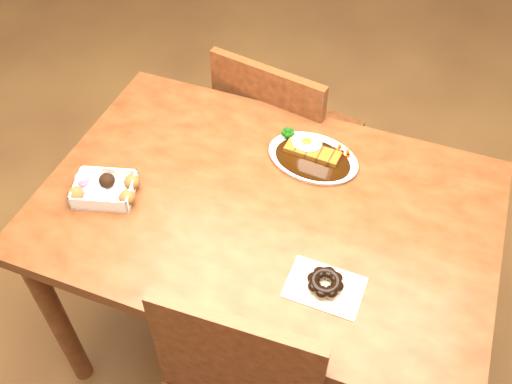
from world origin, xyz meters
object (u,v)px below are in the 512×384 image
(chair_far, at_px, (283,140))
(pon_de_ring, at_px, (325,283))
(table, at_px, (266,228))
(katsu_curry_plate, at_px, (312,155))
(donut_box, at_px, (104,189))

(chair_far, xyz_separation_m, pon_de_ring, (0.35, -0.73, 0.29))
(chair_far, relative_size, pon_de_ring, 4.82)
(table, height_order, katsu_curry_plate, katsu_curry_plate)
(table, distance_m, donut_box, 0.45)
(donut_box, relative_size, pon_de_ring, 1.06)
(katsu_curry_plate, bearing_deg, table, -105.88)
(table, distance_m, chair_far, 0.58)
(table, bearing_deg, pon_de_ring, -41.31)
(katsu_curry_plate, bearing_deg, chair_far, 120.45)
(donut_box, height_order, pon_de_ring, donut_box)
(chair_far, distance_m, donut_box, 0.77)
(table, xyz_separation_m, chair_far, (-0.13, 0.54, -0.17))
(chair_far, xyz_separation_m, katsu_curry_plate, (0.19, -0.32, 0.29))
(table, relative_size, chair_far, 1.38)
(chair_far, bearing_deg, pon_de_ring, 125.55)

